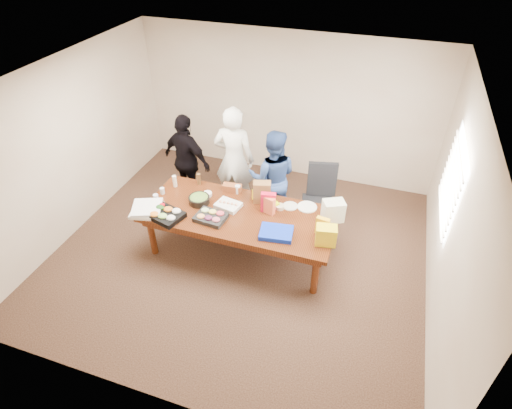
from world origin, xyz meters
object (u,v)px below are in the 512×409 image
(conference_table, at_px, (240,233))
(office_chair, at_px, (318,202))
(person_right, at_px, (273,177))
(salad_bowl, at_px, (199,200))
(person_center, at_px, (234,160))
(sheet_cake, at_px, (228,205))

(conference_table, xyz_separation_m, office_chair, (0.98, 0.90, 0.17))
(office_chair, distance_m, person_right, 0.82)
(salad_bowl, bearing_deg, conference_table, -4.46)
(person_right, bearing_deg, conference_table, 64.34)
(person_center, distance_m, sheet_cake, 1.06)
(office_chair, bearing_deg, person_right, 162.11)
(sheet_cake, bearing_deg, person_center, 117.58)
(person_center, relative_size, sheet_cake, 5.30)
(conference_table, height_order, office_chair, office_chair)
(conference_table, distance_m, person_right, 1.08)
(office_chair, relative_size, sheet_cake, 3.11)
(conference_table, height_order, salad_bowl, salad_bowl)
(salad_bowl, bearing_deg, person_center, 80.75)
(person_center, bearing_deg, sheet_cake, 101.64)
(person_center, height_order, sheet_cake, person_center)
(person_right, bearing_deg, office_chair, 162.11)
(office_chair, xyz_separation_m, salad_bowl, (-1.65, -0.85, 0.25))
(office_chair, bearing_deg, conference_table, -150.78)
(conference_table, relative_size, salad_bowl, 8.89)
(person_right, height_order, salad_bowl, person_right)
(sheet_cake, bearing_deg, office_chair, 46.09)
(person_center, height_order, salad_bowl, person_center)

